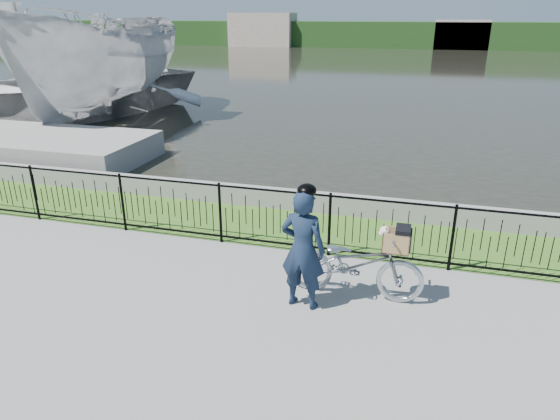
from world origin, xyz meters
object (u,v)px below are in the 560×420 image
(boat_near, at_px, (101,63))
(boat_far, at_px, (67,87))
(bicycle_rig, at_px, (356,263))
(cyclist, at_px, (303,248))

(boat_near, bearing_deg, boat_far, 164.63)
(bicycle_rig, relative_size, cyclist, 1.09)
(boat_far, bearing_deg, cyclist, -42.29)
(bicycle_rig, bearing_deg, cyclist, -145.72)
(bicycle_rig, height_order, cyclist, cyclist)
(boat_far, bearing_deg, boat_near, -15.37)
(cyclist, height_order, boat_near, boat_near)
(cyclist, distance_m, boat_near, 14.97)
(cyclist, height_order, boat_far, boat_far)
(bicycle_rig, relative_size, boat_near, 0.18)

